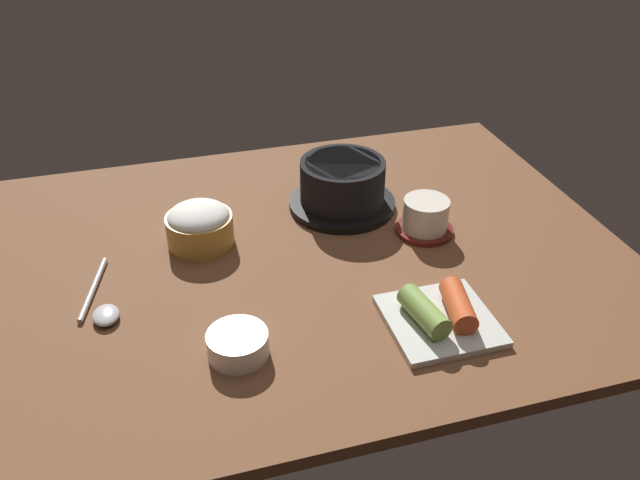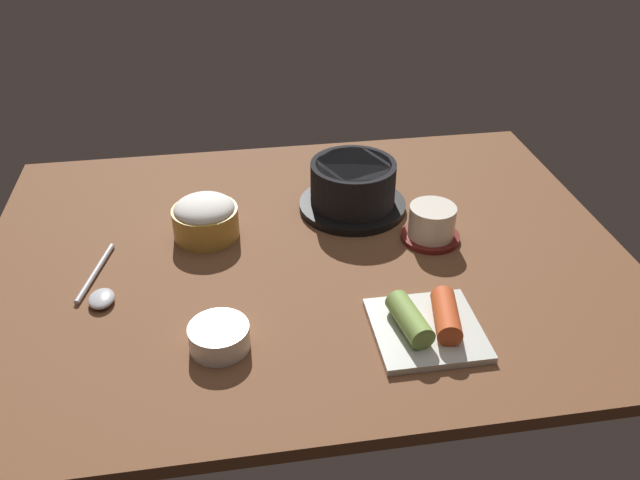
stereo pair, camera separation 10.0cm
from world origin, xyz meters
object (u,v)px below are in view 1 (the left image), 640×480
at_px(rice_bowl, 199,225).
at_px(tea_cup_with_saucer, 425,216).
at_px(stone_pot, 342,185).
at_px(spoon, 102,307).
at_px(kimchi_plate, 440,315).
at_px(side_bowl_near, 238,344).

height_order(rice_bowl, tea_cup_with_saucer, rice_bowl).
height_order(stone_pot, rice_bowl, stone_pot).
distance_m(stone_pot, spoon, 0.44).
relative_size(rice_bowl, spoon, 0.64).
xyz_separation_m(stone_pot, kimchi_plate, (0.03, -0.33, -0.03)).
relative_size(stone_pot, tea_cup_with_saucer, 1.95).
relative_size(kimchi_plate, side_bowl_near, 1.81).
distance_m(kimchi_plate, spoon, 0.46).
height_order(stone_pot, spoon, stone_pot).
distance_m(tea_cup_with_saucer, spoon, 0.51).
bearing_deg(kimchi_plate, rice_bowl, 134.83).
xyz_separation_m(rice_bowl, kimchi_plate, (0.28, -0.29, -0.02)).
relative_size(tea_cup_with_saucer, spoon, 0.57).
distance_m(side_bowl_near, spoon, 0.22).
height_order(rice_bowl, side_bowl_near, rice_bowl).
xyz_separation_m(side_bowl_near, spoon, (-0.17, 0.14, -0.01)).
bearing_deg(kimchi_plate, stone_pot, 95.71).
distance_m(stone_pot, kimchi_plate, 0.33).
xyz_separation_m(stone_pot, side_bowl_near, (-0.24, -0.32, -0.02)).
xyz_separation_m(stone_pot, tea_cup_with_saucer, (0.11, -0.11, -0.01)).
bearing_deg(stone_pot, rice_bowl, -169.47).
distance_m(rice_bowl, side_bowl_near, 0.27).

